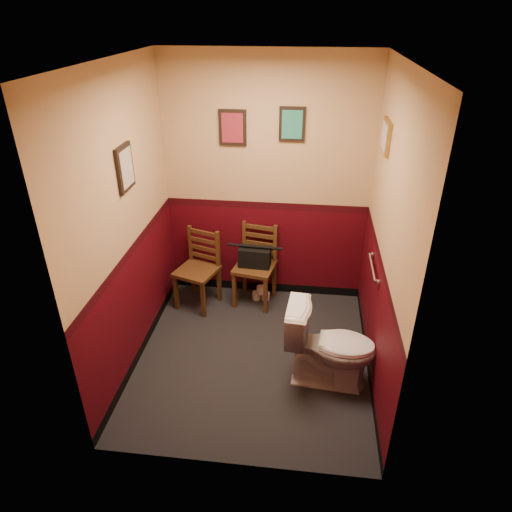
# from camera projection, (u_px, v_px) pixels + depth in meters

# --- Properties ---
(floor) EXTENTS (2.20, 2.40, 0.00)m
(floor) POSITION_uv_depth(u_px,v_px,m) (253.00, 357.00, 4.49)
(floor) COLOR black
(floor) RESTS_ON ground
(ceiling) EXTENTS (2.20, 2.40, 0.00)m
(ceiling) POSITION_uv_depth(u_px,v_px,m) (252.00, 60.00, 3.18)
(ceiling) COLOR silver
(ceiling) RESTS_ON ground
(wall_back) EXTENTS (2.20, 0.00, 2.70)m
(wall_back) POSITION_uv_depth(u_px,v_px,m) (267.00, 185.00, 4.87)
(wall_back) COLOR #3E050C
(wall_back) RESTS_ON ground
(wall_front) EXTENTS (2.20, 0.00, 2.70)m
(wall_front) POSITION_uv_depth(u_px,v_px,m) (228.00, 320.00, 2.79)
(wall_front) COLOR #3E050C
(wall_front) RESTS_ON ground
(wall_left) EXTENTS (0.00, 2.40, 2.70)m
(wall_left) POSITION_uv_depth(u_px,v_px,m) (127.00, 227.00, 3.95)
(wall_left) COLOR #3E050C
(wall_left) RESTS_ON ground
(wall_right) EXTENTS (0.00, 2.40, 2.70)m
(wall_right) POSITION_uv_depth(u_px,v_px,m) (386.00, 241.00, 3.72)
(wall_right) COLOR #3E050C
(wall_right) RESTS_ON ground
(grab_bar) EXTENTS (0.05, 0.56, 0.06)m
(grab_bar) POSITION_uv_depth(u_px,v_px,m) (373.00, 268.00, 4.13)
(grab_bar) COLOR silver
(grab_bar) RESTS_ON wall_right
(framed_print_back_a) EXTENTS (0.28, 0.04, 0.36)m
(framed_print_back_a) POSITION_uv_depth(u_px,v_px,m) (233.00, 128.00, 4.60)
(framed_print_back_a) COLOR black
(framed_print_back_a) RESTS_ON wall_back
(framed_print_back_b) EXTENTS (0.26, 0.04, 0.34)m
(framed_print_back_b) POSITION_uv_depth(u_px,v_px,m) (292.00, 124.00, 4.52)
(framed_print_back_b) COLOR black
(framed_print_back_b) RESTS_ON wall_back
(framed_print_left) EXTENTS (0.04, 0.30, 0.38)m
(framed_print_left) POSITION_uv_depth(u_px,v_px,m) (125.00, 168.00, 3.79)
(framed_print_left) COLOR black
(framed_print_left) RESTS_ON wall_left
(framed_print_right) EXTENTS (0.04, 0.34, 0.28)m
(framed_print_right) POSITION_uv_depth(u_px,v_px,m) (386.00, 136.00, 3.90)
(framed_print_right) COLOR olive
(framed_print_right) RESTS_ON wall_right
(toilet) EXTENTS (0.84, 0.51, 0.79)m
(toilet) POSITION_uv_depth(u_px,v_px,m) (330.00, 347.00, 4.02)
(toilet) COLOR white
(toilet) RESTS_ON floor
(toilet_brush) EXTENTS (0.11, 0.11, 0.38)m
(toilet_brush) POSITION_uv_depth(u_px,v_px,m) (347.00, 365.00, 4.29)
(toilet_brush) COLOR silver
(toilet_brush) RESTS_ON floor
(chair_left) EXTENTS (0.52, 0.52, 0.89)m
(chair_left) POSITION_uv_depth(u_px,v_px,m) (199.00, 269.00, 5.09)
(chair_left) COLOR #4F3017
(chair_left) RESTS_ON floor
(chair_right) EXTENTS (0.50, 0.50, 0.91)m
(chair_right) POSITION_uv_depth(u_px,v_px,m) (256.00, 265.00, 5.15)
(chair_right) COLOR #4F3017
(chair_right) RESTS_ON floor
(handbag) EXTENTS (0.36, 0.19, 0.25)m
(handbag) POSITION_uv_depth(u_px,v_px,m) (255.00, 257.00, 5.05)
(handbag) COLOR black
(handbag) RESTS_ON chair_right
(tp_stack) EXTENTS (0.21, 0.11, 0.18)m
(tp_stack) POSITION_uv_depth(u_px,v_px,m) (261.00, 294.00, 5.33)
(tp_stack) COLOR silver
(tp_stack) RESTS_ON floor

